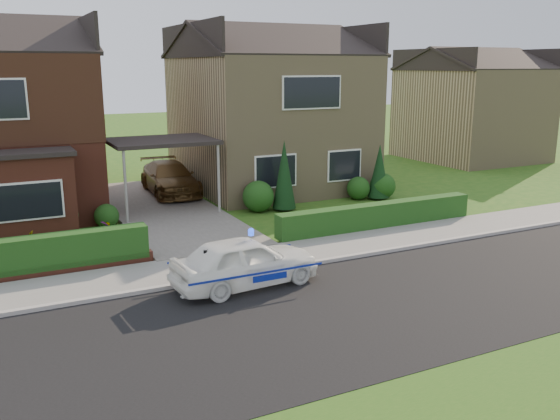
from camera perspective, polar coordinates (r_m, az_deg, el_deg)
ground at (r=13.23m, az=2.11°, el=-10.46°), size 120.00×120.00×0.00m
road at (r=13.23m, az=2.11°, el=-10.46°), size 60.00×6.00×0.02m
kerb at (r=15.76m, az=-3.20°, el=-6.17°), size 60.00×0.16×0.12m
sidewalk at (r=16.68m, az=-4.63°, el=-5.10°), size 60.00×2.00×0.10m
driveway at (r=22.99m, az=-11.04°, el=-0.02°), size 3.80×12.00×0.12m
house_right at (r=27.24m, az=-1.14°, el=10.02°), size 7.50×8.06×7.25m
carport_link at (r=22.48m, az=-11.31°, el=6.40°), size 3.80×3.00×2.77m
dwarf_wall at (r=16.74m, az=-25.13°, el=-5.87°), size 7.70×0.25×0.36m
hedge_left at (r=16.94m, az=-25.09°, el=-6.28°), size 7.50×0.55×0.90m
hedge_right at (r=20.44m, az=9.30°, el=-1.83°), size 7.50×0.55×0.80m
shrub_left_mid at (r=20.53m, az=-20.63°, el=-0.57°), size 1.32×1.32×1.32m
shrub_left_near at (r=21.08m, az=-16.35°, el=-0.56°), size 0.84×0.84×0.84m
shrub_right_near at (r=22.44m, az=-2.11°, el=1.32°), size 1.20×1.20×1.20m
shrub_right_mid at (r=24.75m, az=7.55°, el=2.09°), size 0.96×0.96×0.96m
shrub_right_far at (r=25.07m, az=9.84°, el=2.29°), size 1.08×1.08×1.08m
conifer_a at (r=22.55m, az=0.40°, el=3.20°), size 0.90×0.90×2.60m
conifer_b at (r=24.85m, az=9.52°, el=3.52°), size 0.90×0.90×2.20m
neighbour_right at (r=37.15m, az=17.92°, el=8.71°), size 6.50×7.00×5.20m
police_car at (r=14.88m, az=-3.38°, el=-5.02°), size 3.46×3.87×1.45m
driveway_car at (r=25.59m, az=-10.55°, el=3.05°), size 2.05×4.64×1.33m
potted_plant_b at (r=18.85m, az=-23.07°, el=-2.96°), size 0.51×0.48×0.72m
potted_plant_c at (r=18.75m, az=-16.26°, el=-2.31°), size 0.49×0.49×0.83m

